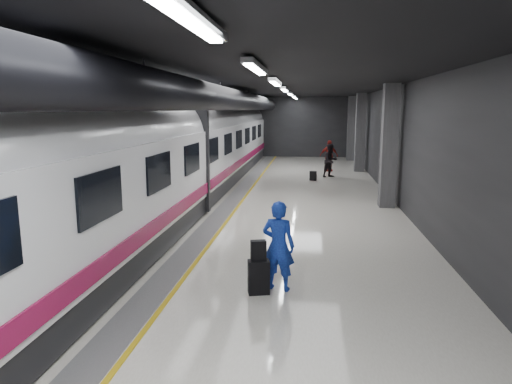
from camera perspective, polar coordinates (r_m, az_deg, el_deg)
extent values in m
plane|color=silver|center=(15.65, 0.40, -2.94)|extent=(40.00, 40.00, 0.00)
cube|color=black|center=(15.26, 0.43, 13.74)|extent=(10.00, 40.00, 0.02)
cube|color=#28282B|center=(35.20, 4.07, 8.09)|extent=(10.00, 0.02, 4.50)
cube|color=#28282B|center=(16.61, -17.07, 5.24)|extent=(0.02, 40.00, 4.50)
cube|color=#28282B|center=(15.55, 19.12, 4.81)|extent=(0.02, 40.00, 4.50)
cube|color=slate|center=(15.85, -4.46, -2.78)|extent=(0.65, 39.80, 0.01)
cube|color=gold|center=(15.78, -3.03, -2.82)|extent=(0.10, 39.80, 0.01)
cylinder|color=black|center=(15.44, -4.48, 11.63)|extent=(0.80, 38.00, 0.80)
cube|color=silver|center=(4.36, -8.41, 21.04)|extent=(0.22, 2.60, 0.10)
cube|color=silver|center=(9.24, -0.02, 15.38)|extent=(0.22, 2.60, 0.10)
cube|color=silver|center=(14.20, 2.44, 13.59)|extent=(0.22, 2.60, 0.10)
cube|color=silver|center=(19.19, 3.61, 12.71)|extent=(0.22, 2.60, 0.10)
cube|color=silver|center=(24.18, 4.30, 12.20)|extent=(0.22, 2.60, 0.10)
cube|color=silver|center=(29.17, 4.75, 11.86)|extent=(0.22, 2.60, 0.10)
cube|color=silver|center=(33.17, 5.01, 11.66)|extent=(0.22, 2.60, 0.10)
cube|color=#515154|center=(17.43, 16.29, 5.50)|extent=(0.55, 0.55, 4.50)
cube|color=#515154|center=(27.32, 12.89, 7.24)|extent=(0.55, 0.55, 4.50)
cube|color=#515154|center=(33.29, 11.82, 7.78)|extent=(0.55, 0.55, 4.50)
cube|color=black|center=(16.25, -11.06, -1.37)|extent=(2.80, 38.00, 0.60)
cube|color=white|center=(16.03, -11.23, 3.53)|extent=(2.90, 38.00, 2.20)
cylinder|color=white|center=(15.95, -11.35, 6.92)|extent=(2.80, 38.00, 2.80)
cube|color=maroon|center=(15.75, -6.04, 0.62)|extent=(0.04, 38.00, 0.35)
cube|color=black|center=(16.00, -11.26, 4.42)|extent=(3.05, 0.25, 3.80)
cube|color=black|center=(8.07, -18.83, -0.48)|extent=(0.05, 1.60, 0.85)
cube|color=black|center=(10.81, -12.01, 2.46)|extent=(0.05, 1.60, 0.85)
cube|color=black|center=(13.66, -7.99, 4.18)|extent=(0.05, 1.60, 0.85)
cube|color=black|center=(16.57, -5.35, 5.29)|extent=(0.05, 1.60, 0.85)
cube|color=black|center=(19.50, -3.50, 6.06)|extent=(0.05, 1.60, 0.85)
cube|color=black|center=(22.46, -2.13, 6.62)|extent=(0.05, 1.60, 0.85)
cube|color=black|center=(25.42, -1.08, 7.06)|extent=(0.05, 1.60, 0.85)
cube|color=black|center=(28.39, -0.24, 7.39)|extent=(0.05, 1.60, 0.85)
cube|color=black|center=(31.36, 0.43, 7.67)|extent=(0.05, 1.60, 0.85)
imported|color=blue|center=(9.13, 2.82, -6.72)|extent=(0.74, 0.57, 1.82)
cube|color=black|center=(9.11, 0.33, -10.58)|extent=(0.46, 0.35, 0.67)
cube|color=black|center=(8.96, 0.31, -7.31)|extent=(0.33, 0.23, 0.40)
imported|color=black|center=(24.72, 9.31, 3.90)|extent=(1.09, 1.07, 1.78)
imported|color=maroon|center=(27.15, 9.09, 4.50)|extent=(1.12, 0.63, 1.81)
cube|color=black|center=(23.45, 7.15, 2.02)|extent=(0.37, 0.29, 0.48)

